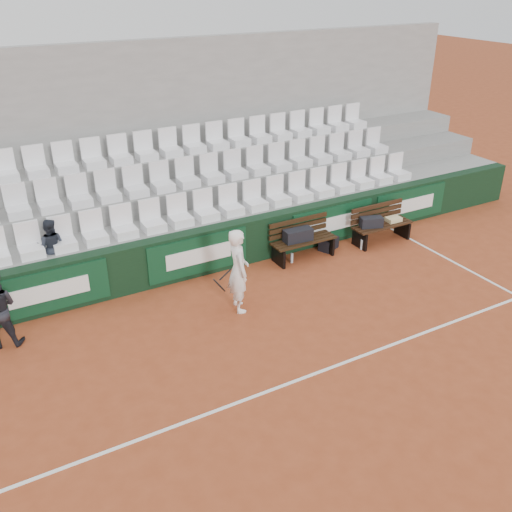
{
  "coord_description": "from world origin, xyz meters",
  "views": [
    {
      "loc": [
        -4.28,
        -5.92,
        5.83
      ],
      "look_at": [
        0.36,
        2.4,
        1.0
      ],
      "focal_mm": 40.0,
      "sensor_mm": 36.0,
      "label": 1
    }
  ],
  "objects": [
    {
      "name": "sports_bag_ground",
      "position": [
        2.96,
        3.62,
        0.14
      ],
      "size": [
        0.54,
        0.44,
        0.28
      ],
      "primitive_type": "cube",
      "rotation": [
        0.0,
        0.0,
        0.4
      ],
      "color": "black",
      "rests_on": "ground"
    },
    {
      "name": "court_baseline",
      "position": [
        0.0,
        0.0,
        0.0
      ],
      "size": [
        18.0,
        0.06,
        0.01
      ],
      "primitive_type": "cube",
      "color": "white",
      "rests_on": "ground"
    },
    {
      "name": "grandstand_rear_wall",
      "position": [
        0.0,
        7.15,
        2.2
      ],
      "size": [
        18.0,
        0.3,
        4.4
      ],
      "primitive_type": "cube",
      "color": "gray",
      "rests_on": "ground"
    },
    {
      "name": "sports_bag_left",
      "position": [
        2.06,
        3.55,
        0.59
      ],
      "size": [
        0.66,
        0.32,
        0.28
      ],
      "primitive_type": "cube",
      "rotation": [
        0.0,
        0.0,
        -0.06
      ],
      "color": "black",
      "rests_on": "bench_left"
    },
    {
      "name": "spectator_c",
      "position": [
        -2.93,
        4.5,
        1.55
      ],
      "size": [
        0.65,
        0.59,
        1.09
      ],
      "primitive_type": "imported",
      "rotation": [
        0.0,
        0.0,
        2.74
      ],
      "color": "#1E232D",
      "rests_on": "grandstand_tier_front"
    },
    {
      "name": "seat_row_back",
      "position": [
        0.0,
        6.35,
        2.21
      ],
      "size": [
        11.9,
        0.44,
        0.63
      ],
      "primitive_type": "cube",
      "color": "white",
      "rests_on": "grandstand_tier_back"
    },
    {
      "name": "seat_row_mid",
      "position": [
        0.0,
        5.4,
        1.77
      ],
      "size": [
        11.9,
        0.44,
        0.63
      ],
      "primitive_type": "cube",
      "color": "silver",
      "rests_on": "grandstand_tier_mid"
    },
    {
      "name": "bench_right",
      "position": [
        4.29,
        3.34,
        0.23
      ],
      "size": [
        1.5,
        0.56,
        0.45
      ],
      "primitive_type": "cube",
      "color": "#311C0E",
      "rests_on": "ground"
    },
    {
      "name": "bench_left",
      "position": [
        2.2,
        3.52,
        0.23
      ],
      "size": [
        1.5,
        0.56,
        0.45
      ],
      "primitive_type": "cube",
      "color": "black",
      "rests_on": "ground"
    },
    {
      "name": "towel",
      "position": [
        4.63,
        3.36,
        0.5
      ],
      "size": [
        0.36,
        0.26,
        0.1
      ],
      "primitive_type": "cube",
      "rotation": [
        0.0,
        0.0,
        -0.02
      ],
      "color": "beige",
      "rests_on": "bench_right"
    },
    {
      "name": "sports_bag_right",
      "position": [
        3.96,
        3.36,
        0.57
      ],
      "size": [
        0.56,
        0.39,
        0.24
      ],
      "primitive_type": "cube",
      "rotation": [
        0.0,
        0.0,
        -0.33
      ],
      "color": "black",
      "rests_on": "bench_right"
    },
    {
      "name": "ground",
      "position": [
        0.0,
        0.0,
        0.0
      ],
      "size": [
        80.0,
        80.0,
        0.0
      ],
      "primitive_type": "plane",
      "color": "#9D4423",
      "rests_on": "ground"
    },
    {
      "name": "grandstand_tier_front",
      "position": [
        0.0,
        4.62,
        0.5
      ],
      "size": [
        18.0,
        0.95,
        1.0
      ],
      "primitive_type": "cube",
      "color": "gray",
      "rests_on": "ground"
    },
    {
      "name": "water_bottle_far",
      "position": [
        3.62,
        3.22,
        0.13
      ],
      "size": [
        0.07,
        0.07,
        0.25
      ],
      "primitive_type": "cylinder",
      "color": "silver",
      "rests_on": "ground"
    },
    {
      "name": "grandstand_tier_back",
      "position": [
        0.0,
        6.53,
        0.95
      ],
      "size": [
        18.0,
        0.95,
        1.9
      ],
      "primitive_type": "cube",
      "color": "gray",
      "rests_on": "ground"
    },
    {
      "name": "seat_row_front",
      "position": [
        0.0,
        4.45,
        1.31
      ],
      "size": [
        11.9,
        0.44,
        0.63
      ],
      "primitive_type": "cube",
      "color": "white",
      "rests_on": "grandstand_tier_front"
    },
    {
      "name": "tennis_player",
      "position": [
        -0.04,
        2.35,
        0.82
      ],
      "size": [
        0.74,
        0.66,
        1.65
      ],
      "color": "white",
      "rests_on": "ground"
    },
    {
      "name": "back_barrier",
      "position": [
        0.07,
        3.99,
        0.5
      ],
      "size": [
        18.0,
        0.34,
        1.0
      ],
      "color": "black",
      "rests_on": "ground"
    },
    {
      "name": "grandstand_tier_mid",
      "position": [
        0.0,
        5.58,
        0.72
      ],
      "size": [
        18.0,
        0.95,
        1.45
      ],
      "primitive_type": "cube",
      "color": "gray",
      "rests_on": "ground"
    },
    {
      "name": "water_bottle_near",
      "position": [
        1.86,
        3.46,
        0.11
      ],
      "size": [
        0.06,
        0.06,
        0.23
      ],
      "primitive_type": "cylinder",
      "color": "#AEBEC5",
      "rests_on": "ground"
    }
  ]
}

